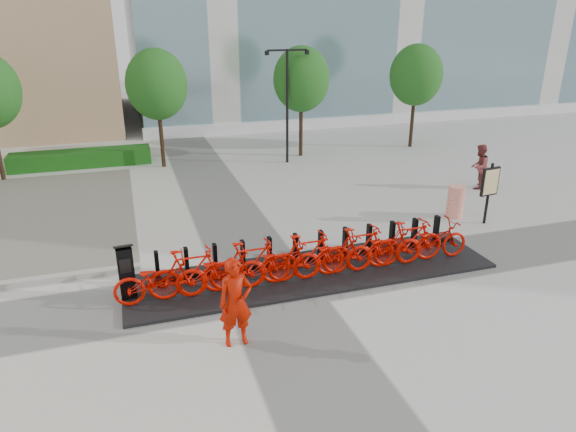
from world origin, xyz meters
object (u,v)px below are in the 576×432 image
object	(u,v)px
worker_red	(236,303)
map_sign	(490,184)
construction_barrel	(455,202)
bike_0	(160,279)
kiosk	(126,271)
pedestrian	(479,167)

from	to	relation	value
worker_red	map_sign	xyz separation A→B (m)	(9.09, 3.99, 0.39)
map_sign	construction_barrel	bearing A→B (deg)	118.80
bike_0	worker_red	distance (m)	2.48
kiosk	map_sign	size ratio (longest dim) A/B	0.69
kiosk	worker_red	size ratio (longest dim) A/B	0.74
pedestrian	construction_barrel	bearing A→B (deg)	5.69
bike_0	construction_barrel	world-z (taller)	bike_0
bike_0	construction_barrel	size ratio (longest dim) A/B	1.97
worker_red	pedestrian	size ratio (longest dim) A/B	1.09
pedestrian	construction_barrel	world-z (taller)	pedestrian
bike_0	map_sign	bearing A→B (deg)	-79.56
worker_red	construction_barrel	xyz separation A→B (m)	(8.49, 4.80, -0.41)
worker_red	map_sign	bearing A→B (deg)	21.15
kiosk	construction_barrel	bearing A→B (deg)	7.98
kiosk	map_sign	world-z (taller)	map_sign
worker_red	pedestrian	xyz separation A→B (m)	(11.17, 7.19, -0.08)
bike_0	map_sign	world-z (taller)	map_sign
pedestrian	map_sign	xyz separation A→B (m)	(-2.08, -3.20, 0.46)
bike_0	worker_red	xyz separation A→B (m)	(1.34, -2.06, 0.32)
worker_red	map_sign	world-z (taller)	map_sign
construction_barrel	pedestrian	bearing A→B (deg)	41.87
kiosk	construction_barrel	size ratio (longest dim) A/B	1.31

